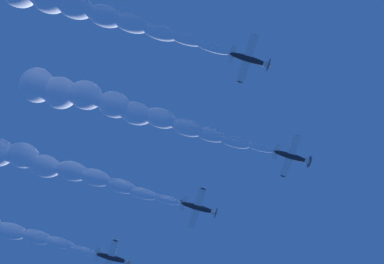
# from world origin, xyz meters

# --- Properties ---
(airplane_lead) EXTENTS (7.25, 7.89, 2.58)m
(airplane_lead) POSITION_xyz_m (5.29, -5.38, 77.24)
(airplane_lead) COLOR #232328
(airplane_left_wingman) EXTENTS (7.21, 7.88, 2.54)m
(airplane_left_wingman) POSITION_xyz_m (-13.52, 0.59, 76.71)
(airplane_left_wingman) COLOR #232328
(airplane_right_wingman) EXTENTS (7.24, 7.89, 2.50)m
(airplane_right_wingman) POSITION_xyz_m (0.72, -24.83, 74.73)
(airplane_right_wingman) COLOR #232328
(airplane_outer_left) EXTENTS (7.20, 7.88, 2.41)m
(airplane_outer_left) POSITION_xyz_m (-32.14, 7.15, 76.42)
(airplane_outer_left) COLOR #232328
(smoke_trail_lead) EXTENTS (43.37, 26.04, 6.59)m
(smoke_trail_lead) POSITION_xyz_m (-26.42, -22.88, 78.04)
(smoke_trail_lead) COLOR white
(smoke_trail_left_wingman) EXTENTS (43.52, 27.30, 6.82)m
(smoke_trail_left_wingman) POSITION_xyz_m (-45.12, -17.24, 77.51)
(smoke_trail_left_wingman) COLOR white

